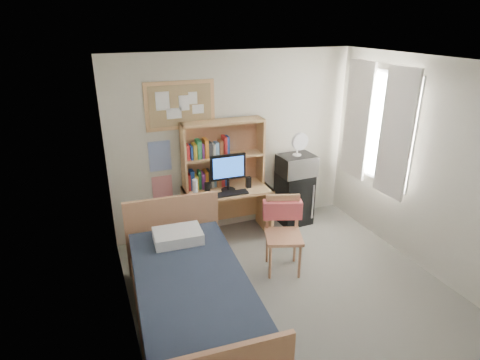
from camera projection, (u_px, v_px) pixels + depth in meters
name	position (u px, v px, depth m)	size (l,w,h in m)	color
floor	(303.00, 307.00, 4.49)	(3.60, 4.20, 0.02)	gray
ceiling	(321.00, 66.00, 3.50)	(3.60, 4.20, 0.02)	white
wall_back	(235.00, 144.00, 5.80)	(3.60, 0.04, 2.60)	beige
wall_left	(126.00, 235.00, 3.37)	(0.04, 4.20, 2.60)	beige
wall_right	(446.00, 176.00, 4.61)	(0.04, 4.20, 2.60)	beige
window_unit	(377.00, 127.00, 5.52)	(0.10, 1.40, 1.70)	white
curtain_left	(396.00, 134.00, 5.16)	(0.04, 0.55, 1.70)	white
curtain_right	(357.00, 120.00, 5.85)	(0.04, 0.55, 1.70)	white
bulletin_board	(180.00, 105.00, 5.28)	(0.94, 0.03, 0.64)	#A18454
poster_wave	(160.00, 156.00, 5.43)	(0.30, 0.01, 0.42)	#2B4FAC
poster_japan	(162.00, 188.00, 5.61)	(0.28, 0.01, 0.36)	red
desk	(227.00, 213.00, 5.78)	(1.21, 0.61, 0.76)	tan
desk_chair	(284.00, 236.00, 4.95)	(0.49, 0.49, 0.97)	tan
mini_fridge	(294.00, 198.00, 6.22)	(0.47, 0.47, 0.80)	black
bed	(193.00, 303.00, 4.07)	(1.11, 2.22, 0.61)	#1C2332
hutch	(223.00, 154.00, 5.59)	(1.15, 0.29, 0.94)	tan
monitor	(228.00, 173.00, 5.49)	(0.50, 0.04, 0.53)	black
keyboard	(231.00, 193.00, 5.46)	(0.46, 0.15, 0.02)	black
speaker_left	(207.00, 188.00, 5.46)	(0.06, 0.06, 0.16)	black
speaker_right	(248.00, 182.00, 5.65)	(0.07, 0.07, 0.16)	black
water_bottle	(195.00, 188.00, 5.36)	(0.07, 0.07, 0.24)	white
hoodie	(282.00, 210.00, 5.04)	(0.49, 0.15, 0.23)	#DB5357
microwave	(296.00, 165.00, 5.99)	(0.52, 0.40, 0.30)	silver
desk_fan	(297.00, 145.00, 5.88)	(0.25, 0.25, 0.32)	white
pillow	(178.00, 236.00, 4.59)	(0.54, 0.38, 0.13)	white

